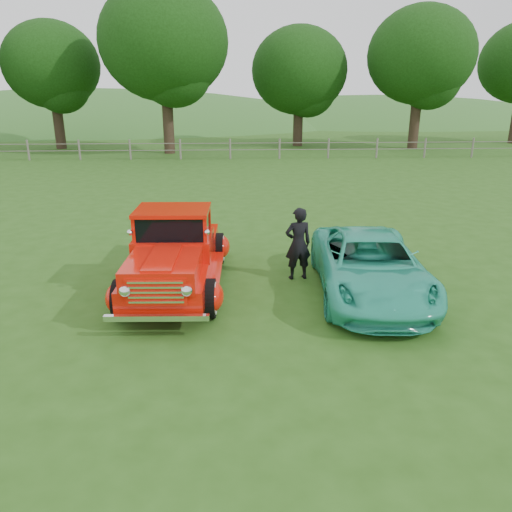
{
  "coord_description": "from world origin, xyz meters",
  "views": [
    {
      "loc": [
        0.09,
        -8.68,
        4.17
      ],
      "look_at": [
        0.57,
        1.2,
        0.81
      ],
      "focal_mm": 35.0,
      "sensor_mm": 36.0,
      "label": 1
    }
  ],
  "objects_px": {
    "tree_near_west": "(164,42)",
    "tree_mid_east": "(421,55)",
    "tree_mid_west": "(51,65)",
    "teal_sedan": "(370,266)",
    "tree_near_east": "(299,71)",
    "red_pickup": "(175,252)",
    "man": "(298,244)"
  },
  "relations": [
    {
      "from": "tree_mid_east",
      "to": "man",
      "type": "distance_m",
      "value": 28.06
    },
    {
      "from": "tree_near_west",
      "to": "tree_mid_east",
      "type": "height_order",
      "value": "tree_near_west"
    },
    {
      "from": "tree_mid_west",
      "to": "tree_near_east",
      "type": "height_order",
      "value": "tree_mid_west"
    },
    {
      "from": "tree_near_west",
      "to": "tree_mid_east",
      "type": "xyz_separation_m",
      "value": [
        17.0,
        2.0,
        -0.62
      ]
    },
    {
      "from": "tree_mid_west",
      "to": "man",
      "type": "distance_m",
      "value": 29.74
    },
    {
      "from": "tree_mid_east",
      "to": "teal_sedan",
      "type": "bearing_deg",
      "value": -111.13
    },
    {
      "from": "tree_mid_west",
      "to": "tree_near_west",
      "type": "distance_m",
      "value": 8.63
    },
    {
      "from": "red_pickup",
      "to": "teal_sedan",
      "type": "distance_m",
      "value": 4.13
    },
    {
      "from": "tree_mid_east",
      "to": "tree_near_east",
      "type": "bearing_deg",
      "value": 165.96
    },
    {
      "from": "tree_near_west",
      "to": "red_pickup",
      "type": "bearing_deg",
      "value": -83.08
    },
    {
      "from": "tree_mid_west",
      "to": "teal_sedan",
      "type": "relative_size",
      "value": 1.84
    },
    {
      "from": "tree_mid_west",
      "to": "tree_near_west",
      "type": "xyz_separation_m",
      "value": [
        8.0,
        -3.0,
        1.25
      ]
    },
    {
      "from": "tree_mid_west",
      "to": "red_pickup",
      "type": "xyz_separation_m",
      "value": [
        10.85,
        -26.45,
        -4.75
      ]
    },
    {
      "from": "tree_near_east",
      "to": "tree_near_west",
      "type": "bearing_deg",
      "value": -156.04
    },
    {
      "from": "red_pickup",
      "to": "man",
      "type": "xyz_separation_m",
      "value": [
        2.71,
        0.4,
        0.03
      ]
    },
    {
      "from": "tree_mid_west",
      "to": "tree_mid_east",
      "type": "bearing_deg",
      "value": -2.29
    },
    {
      "from": "tree_near_east",
      "to": "red_pickup",
      "type": "distance_m",
      "value": 28.48
    },
    {
      "from": "tree_mid_east",
      "to": "teal_sedan",
      "type": "height_order",
      "value": "tree_mid_east"
    },
    {
      "from": "red_pickup",
      "to": "tree_mid_west",
      "type": "bearing_deg",
      "value": 114.27
    },
    {
      "from": "tree_mid_west",
      "to": "red_pickup",
      "type": "height_order",
      "value": "tree_mid_west"
    },
    {
      "from": "tree_mid_west",
      "to": "tree_near_east",
      "type": "distance_m",
      "value": 17.03
    },
    {
      "from": "tree_near_east",
      "to": "red_pickup",
      "type": "bearing_deg",
      "value": -102.64
    },
    {
      "from": "tree_near_west",
      "to": "tree_mid_east",
      "type": "relative_size",
      "value": 1.1
    },
    {
      "from": "teal_sedan",
      "to": "red_pickup",
      "type": "bearing_deg",
      "value": 175.78
    },
    {
      "from": "tree_near_east",
      "to": "tree_mid_east",
      "type": "distance_m",
      "value": 8.3
    },
    {
      "from": "tree_mid_west",
      "to": "red_pickup",
      "type": "bearing_deg",
      "value": -67.7
    },
    {
      "from": "tree_near_east",
      "to": "man",
      "type": "height_order",
      "value": "tree_near_east"
    },
    {
      "from": "tree_mid_west",
      "to": "man",
      "type": "xyz_separation_m",
      "value": [
        13.55,
        -26.05,
        -4.72
      ]
    },
    {
      "from": "tree_mid_west",
      "to": "tree_mid_east",
      "type": "distance_m",
      "value": 25.03
    },
    {
      "from": "teal_sedan",
      "to": "man",
      "type": "relative_size",
      "value": 2.76
    },
    {
      "from": "tree_mid_east",
      "to": "tree_mid_west",
      "type": "bearing_deg",
      "value": 177.71
    },
    {
      "from": "tree_mid_west",
      "to": "teal_sedan",
      "type": "height_order",
      "value": "tree_mid_west"
    }
  ]
}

